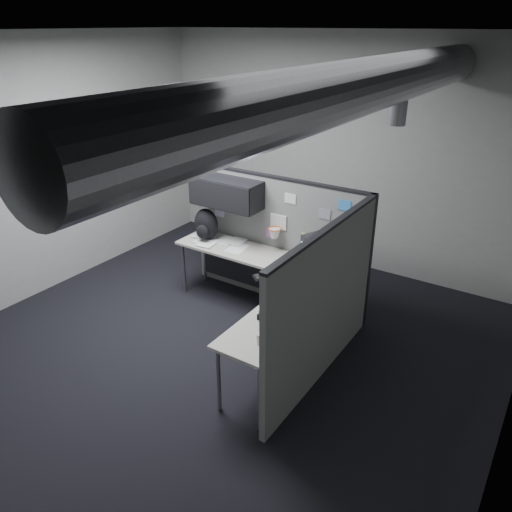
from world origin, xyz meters
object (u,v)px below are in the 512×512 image
Objects in this scene: desk at (267,278)px; keyboard at (274,276)px; monitor at (323,254)px; phone at (271,314)px; backpack at (206,225)px.

desk is 0.26m from keyboard.
phone is at bearing -110.24° from monitor.
backpack is at bearing 165.14° from desk.
keyboard reaches higher than desk.
backpack is (-1.67, 0.02, -0.02)m from monitor.
phone is (0.02, -1.13, -0.18)m from monitor.
phone is (0.41, -0.72, 0.02)m from keyboard.
backpack is (-1.11, 0.30, 0.32)m from desk.
monitor is (0.56, 0.28, 0.34)m from desk.
monitor reaches higher than backpack.
keyboard is 1.37m from backpack.
desk is 1.20m from backpack.
desk is at bearing -12.06° from backpack.
keyboard is 0.83m from phone.
desk is 1.05m from phone.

